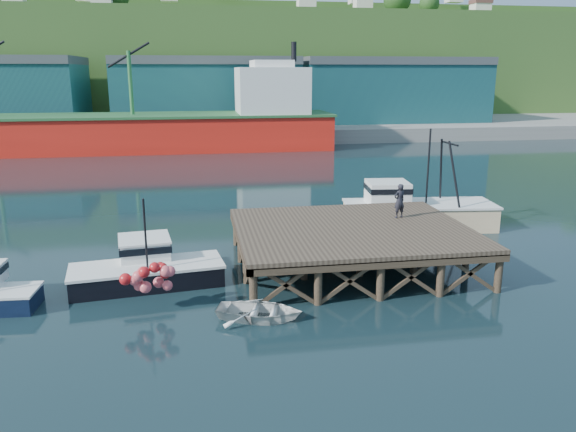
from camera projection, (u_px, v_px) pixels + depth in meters
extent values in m
plane|color=black|center=(248.00, 272.00, 28.82)|extent=(300.00, 300.00, 0.00)
cube|color=brown|center=(352.00, 229.00, 29.21)|extent=(12.00, 10.00, 0.25)
cube|color=#473828|center=(382.00, 264.00, 24.64)|extent=(12.00, 0.30, 0.35)
cylinder|color=#473828|center=(253.00, 291.00, 24.10)|extent=(0.36, 0.36, 2.60)
cylinder|color=#473828|center=(498.00, 276.00, 25.94)|extent=(0.36, 0.36, 2.60)
cylinder|color=#473828|center=(236.00, 232.00, 33.08)|extent=(0.36, 0.36, 2.60)
cylinder|color=#473828|center=(419.00, 223.00, 34.92)|extent=(0.36, 0.36, 2.60)
cube|color=gray|center=(207.00, 126.00, 95.41)|extent=(160.00, 40.00, 2.00)
cube|color=#1B5A59|center=(207.00, 94.00, 89.26)|extent=(28.00, 16.00, 9.00)
cube|color=#1B5A59|center=(387.00, 93.00, 94.11)|extent=(30.00, 16.00, 9.00)
cube|color=red|center=(118.00, 134.00, 72.17)|extent=(55.00, 9.50, 4.40)
cube|color=#26592D|center=(117.00, 116.00, 71.59)|extent=(55.50, 10.00, 0.30)
cube|color=silver|center=(271.00, 91.00, 74.07)|extent=(9.00, 9.00, 6.00)
cube|color=silver|center=(271.00, 65.00, 73.25)|extent=(5.00, 7.00, 1.20)
cylinder|color=black|center=(294.00, 52.00, 73.31)|extent=(0.70, 0.70, 2.50)
cube|color=#2D511E|center=(202.00, 67.00, 121.56)|extent=(220.00, 50.00, 22.00)
cube|color=black|center=(148.00, 276.00, 26.85)|extent=(7.29, 3.48, 0.97)
cube|color=silver|center=(147.00, 266.00, 26.72)|extent=(7.44, 3.55, 0.13)
cube|color=silver|center=(145.00, 249.00, 27.77)|extent=(2.61, 2.61, 0.97)
cube|color=black|center=(144.00, 245.00, 27.72)|extent=(2.76, 2.76, 0.32)
cylinder|color=black|center=(145.00, 235.00, 25.64)|extent=(0.10, 0.10, 3.45)
sphere|color=#DC515A|center=(136.00, 285.00, 23.75)|extent=(0.45, 0.45, 0.45)
sphere|color=#DC515A|center=(159.00, 277.00, 24.06)|extent=(0.45, 0.45, 0.45)
sphere|color=red|center=(147.00, 278.00, 23.42)|extent=(0.45, 0.45, 0.45)
cube|color=beige|center=(419.00, 216.00, 36.76)|extent=(9.81, 4.30, 1.56)
cube|color=silver|center=(420.00, 204.00, 36.56)|extent=(10.00, 4.49, 0.13)
cube|color=silver|center=(388.00, 194.00, 36.02)|extent=(2.84, 2.69, 1.56)
cube|color=black|center=(389.00, 189.00, 35.94)|extent=(2.94, 2.78, 0.35)
cylinder|color=black|center=(428.00, 169.00, 36.05)|extent=(0.12, 0.12, 5.19)
imported|color=silver|center=(259.00, 311.00, 23.18)|extent=(4.18, 3.53, 0.74)
imported|color=black|center=(399.00, 201.00, 30.82)|extent=(0.80, 0.65, 1.90)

